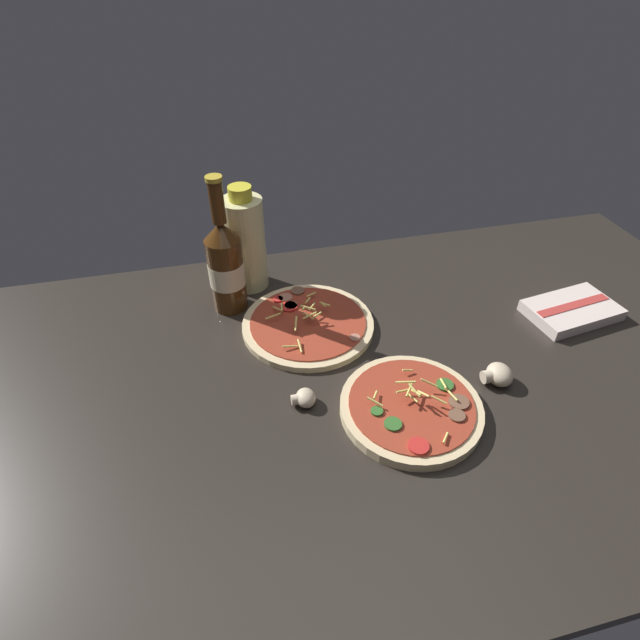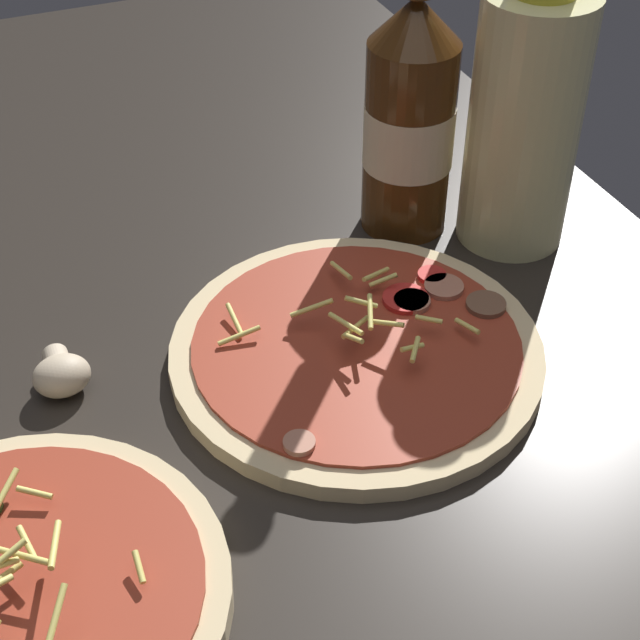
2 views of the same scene
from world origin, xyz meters
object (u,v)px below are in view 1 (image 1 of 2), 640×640
pizza_far (308,324)px  mushroom_right (304,398)px  pizza_near (411,408)px  mushroom_left (498,375)px  oil_bottle (245,242)px  beer_bottle (226,265)px  dish_towel (572,310)px

pizza_far → mushroom_right: pizza_far is taller
pizza_near → pizza_far: pizza_near is taller
pizza_near → mushroom_left: (17.20, 2.85, 0.75)cm
oil_bottle → pizza_far: bearing=-62.5°
beer_bottle → dish_towel: size_ratio=1.48×
oil_bottle → dish_towel: (62.73, -26.91, -9.34)cm
oil_bottle → dish_towel: size_ratio=1.19×
mushroom_left → oil_bottle: bearing=133.3°
pizza_far → oil_bottle: (-9.36, 17.96, 9.75)cm
pizza_near → beer_bottle: beer_bottle is taller
oil_bottle → mushroom_left: (38.31, -40.66, -8.76)cm
dish_towel → mushroom_left: bearing=-150.6°
beer_bottle → oil_bottle: (4.81, 7.28, 0.37)cm
beer_bottle → oil_bottle: beer_bottle is taller
mushroom_right → dish_towel: bearing=10.4°
pizza_far → oil_bottle: oil_bottle is taller
mushroom_right → dish_towel: mushroom_right is taller
pizza_far → mushroom_left: pizza_far is taller
pizza_far → dish_towel: 54.11cm
pizza_near → mushroom_right: (-16.67, 5.89, 0.33)cm
mushroom_left → pizza_near: bearing=-170.6°
pizza_near → oil_bottle: size_ratio=1.02×
pizza_near → pizza_far: 28.12cm
beer_bottle → mushroom_left: 55.17cm
pizza_far → dish_towel: pizza_far is taller
mushroom_right → beer_bottle: bearing=107.0°
mushroom_right → pizza_near: bearing=-19.5°
pizza_far → mushroom_right: (-4.92, -19.66, 0.56)cm
beer_bottle → dish_towel: (67.54, -19.62, -8.97)cm
pizza_near → pizza_far: size_ratio=0.90×
oil_bottle → pizza_near: bearing=-64.1°
beer_bottle → oil_bottle: 8.74cm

